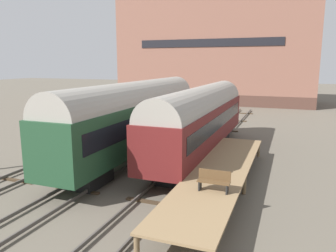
% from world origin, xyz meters
% --- Properties ---
extents(ground_plane, '(200.00, 200.00, 0.00)m').
position_xyz_m(ground_plane, '(0.00, 0.00, 0.00)').
color(ground_plane, '#60594C').
extents(track_left, '(2.60, 60.00, 0.26)m').
position_xyz_m(track_left, '(-4.22, 0.00, 0.14)').
color(track_left, '#4C4742').
rests_on(track_left, ground).
extents(track_middle, '(2.60, 60.00, 0.26)m').
position_xyz_m(track_middle, '(0.00, 0.00, 0.14)').
color(track_middle, '#4C4742').
rests_on(track_middle, ground).
extents(track_right, '(2.60, 60.00, 0.26)m').
position_xyz_m(track_right, '(4.22, 0.00, 0.14)').
color(track_right, '#4C4742').
rests_on(track_right, ground).
extents(train_car_green, '(2.88, 17.83, 5.33)m').
position_xyz_m(train_car_green, '(0.00, 3.85, 3.06)').
color(train_car_green, black).
rests_on(train_car_green, ground).
extents(train_car_maroon, '(2.86, 16.87, 4.97)m').
position_xyz_m(train_car_maroon, '(4.22, 5.77, 2.84)').
color(train_car_maroon, black).
rests_on(train_car_maroon, ground).
extents(station_platform, '(2.80, 14.83, 1.14)m').
position_xyz_m(station_platform, '(6.93, -0.27, 1.06)').
color(station_platform, '#8C704C').
rests_on(station_platform, ground).
extents(bench, '(1.40, 0.40, 0.91)m').
position_xyz_m(bench, '(7.26, -3.20, 1.63)').
color(bench, brown).
rests_on(bench, station_platform).
extents(person_worker, '(0.32, 0.32, 1.65)m').
position_xyz_m(person_worker, '(-1.91, -2.97, 0.99)').
color(person_worker, '#282833').
rests_on(person_worker, ground).
extents(warehouse_building, '(31.76, 12.29, 17.46)m').
position_xyz_m(warehouse_building, '(-2.37, 40.00, 8.73)').
color(warehouse_building, '#4F342A').
rests_on(warehouse_building, ground).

